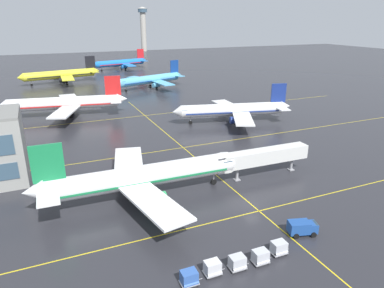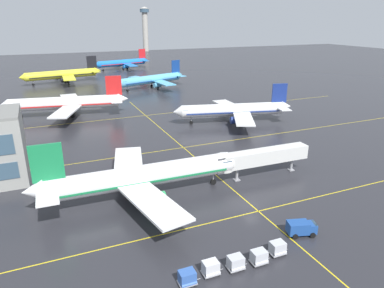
{
  "view_description": "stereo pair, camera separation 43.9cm",
  "coord_description": "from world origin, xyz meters",
  "px_view_note": "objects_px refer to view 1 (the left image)",
  "views": [
    {
      "loc": [
        -30.2,
        -43.6,
        29.6
      ],
      "look_at": [
        -2.17,
        20.25,
        4.61
      ],
      "focal_mm": 32.93,
      "sensor_mm": 36.0,
      "label": 1
    },
    {
      "loc": [
        -29.8,
        -43.78,
        29.6
      ],
      "look_at": [
        -2.17,
        20.25,
        4.61
      ],
      "focal_mm": 32.93,
      "sensor_mm": 36.0,
      "label": 2
    }
  ],
  "objects_px": {
    "baggage_cart_row_fourth": "(261,257)",
    "baggage_cart_row_fifth": "(279,248)",
    "airliner_front_gate": "(142,177)",
    "service_truck_red_van": "(302,227)",
    "jet_bridge": "(255,158)",
    "control_tower": "(143,26)",
    "airliner_third_row": "(66,103)",
    "airliner_far_right_stand": "(61,75)",
    "baggage_cart_row_second": "(213,268)",
    "airliner_distant_taxiway": "(121,63)",
    "baggage_cart_row_middle": "(237,262)",
    "baggage_cart_row_leftmost": "(189,278)",
    "airliner_far_left_stand": "(151,79)",
    "airliner_second_row": "(233,110)"
  },
  "relations": [
    {
      "from": "baggage_cart_row_second",
      "to": "airliner_distant_taxiway",
      "type": "bearing_deg",
      "value": 80.32
    },
    {
      "from": "service_truck_red_van",
      "to": "control_tower",
      "type": "bearing_deg",
      "value": 77.82
    },
    {
      "from": "jet_bridge",
      "to": "airliner_far_right_stand",
      "type": "bearing_deg",
      "value": 101.45
    },
    {
      "from": "airliner_second_row",
      "to": "airliner_distant_taxiway",
      "type": "bearing_deg",
      "value": 91.83
    },
    {
      "from": "airliner_far_left_stand",
      "to": "jet_bridge",
      "type": "height_order",
      "value": "airliner_far_left_stand"
    },
    {
      "from": "airliner_far_left_stand",
      "to": "baggage_cart_row_second",
      "type": "xyz_separation_m",
      "value": [
        -29.89,
        -120.23,
        -2.83
      ]
    },
    {
      "from": "baggage_cart_row_leftmost",
      "to": "baggage_cart_row_fifth",
      "type": "distance_m",
      "value": 13.14
    },
    {
      "from": "baggage_cart_row_leftmost",
      "to": "baggage_cart_row_fourth",
      "type": "xyz_separation_m",
      "value": [
        9.85,
        -0.1,
        0.0
      ]
    },
    {
      "from": "airliner_distant_taxiway",
      "to": "baggage_cart_row_fifth",
      "type": "height_order",
      "value": "airliner_distant_taxiway"
    },
    {
      "from": "baggage_cart_row_second",
      "to": "baggage_cart_row_fourth",
      "type": "relative_size",
      "value": 1.0
    },
    {
      "from": "airliner_far_right_stand",
      "to": "jet_bridge",
      "type": "bearing_deg",
      "value": -78.55
    },
    {
      "from": "jet_bridge",
      "to": "control_tower",
      "type": "relative_size",
      "value": 0.51
    },
    {
      "from": "baggage_cart_row_fifth",
      "to": "baggage_cart_row_fourth",
      "type": "bearing_deg",
      "value": -170.1
    },
    {
      "from": "airliner_front_gate",
      "to": "service_truck_red_van",
      "type": "bearing_deg",
      "value": -48.01
    },
    {
      "from": "service_truck_red_van",
      "to": "baggage_cart_row_fifth",
      "type": "height_order",
      "value": "service_truck_red_van"
    },
    {
      "from": "airliner_second_row",
      "to": "baggage_cart_row_middle",
      "type": "bearing_deg",
      "value": -119.51
    },
    {
      "from": "airliner_far_left_stand",
      "to": "baggage_cart_row_middle",
      "type": "bearing_deg",
      "value": -102.44
    },
    {
      "from": "airliner_far_right_stand",
      "to": "airliner_distant_taxiway",
      "type": "distance_m",
      "value": 52.44
    },
    {
      "from": "airliner_distant_taxiway",
      "to": "service_truck_red_van",
      "type": "bearing_deg",
      "value": -94.98
    },
    {
      "from": "control_tower",
      "to": "baggage_cart_row_middle",
      "type": "bearing_deg",
      "value": -104.31
    },
    {
      "from": "airliner_front_gate",
      "to": "jet_bridge",
      "type": "distance_m",
      "value": 22.5
    },
    {
      "from": "airliner_third_row",
      "to": "baggage_cart_row_fourth",
      "type": "height_order",
      "value": "airliner_third_row"
    },
    {
      "from": "jet_bridge",
      "to": "airliner_front_gate",
      "type": "bearing_deg",
      "value": 178.67
    },
    {
      "from": "airliner_front_gate",
      "to": "airliner_far_right_stand",
      "type": "bearing_deg",
      "value": 91.53
    },
    {
      "from": "airliner_far_right_stand",
      "to": "control_tower",
      "type": "bearing_deg",
      "value": 60.62
    },
    {
      "from": "airliner_front_gate",
      "to": "baggage_cart_row_second",
      "type": "distance_m",
      "value": 22.71
    },
    {
      "from": "airliner_distant_taxiway",
      "to": "airliner_far_right_stand",
      "type": "bearing_deg",
      "value": -135.54
    },
    {
      "from": "jet_bridge",
      "to": "control_tower",
      "type": "height_order",
      "value": "control_tower"
    },
    {
      "from": "airliner_far_right_stand",
      "to": "baggage_cart_row_fifth",
      "type": "xyz_separation_m",
      "value": [
        15.46,
        -149.7,
        -3.09
      ]
    },
    {
      "from": "baggage_cart_row_second",
      "to": "baggage_cart_row_fourth",
      "type": "height_order",
      "value": "same"
    },
    {
      "from": "baggage_cart_row_leftmost",
      "to": "control_tower",
      "type": "height_order",
      "value": "control_tower"
    },
    {
      "from": "airliner_far_left_stand",
      "to": "airliner_distant_taxiway",
      "type": "bearing_deg",
      "value": 88.34
    },
    {
      "from": "baggage_cart_row_leftmost",
      "to": "jet_bridge",
      "type": "relative_size",
      "value": 0.14
    },
    {
      "from": "baggage_cart_row_second",
      "to": "baggage_cart_row_fifth",
      "type": "distance_m",
      "value": 9.85
    },
    {
      "from": "service_truck_red_van",
      "to": "control_tower",
      "type": "height_order",
      "value": "control_tower"
    },
    {
      "from": "airliner_front_gate",
      "to": "airliner_far_left_stand",
      "type": "relative_size",
      "value": 1.08
    },
    {
      "from": "airliner_front_gate",
      "to": "airliner_distant_taxiway",
      "type": "relative_size",
      "value": 1.05
    },
    {
      "from": "baggage_cart_row_leftmost",
      "to": "baggage_cart_row_fourth",
      "type": "relative_size",
      "value": 1.0
    },
    {
      "from": "baggage_cart_row_middle",
      "to": "jet_bridge",
      "type": "relative_size",
      "value": 0.14
    },
    {
      "from": "airliner_distant_taxiway",
      "to": "service_truck_red_van",
      "type": "relative_size",
      "value": 8.1
    },
    {
      "from": "airliner_far_left_stand",
      "to": "baggage_cart_row_fourth",
      "type": "distance_m",
      "value": 123.04
    },
    {
      "from": "baggage_cart_row_fourth",
      "to": "baggage_cart_row_fifth",
      "type": "distance_m",
      "value": 3.33
    },
    {
      "from": "airliner_distant_taxiway",
      "to": "service_truck_red_van",
      "type": "distance_m",
      "value": 184.75
    },
    {
      "from": "baggage_cart_row_fifth",
      "to": "control_tower",
      "type": "bearing_deg",
      "value": 76.85
    },
    {
      "from": "service_truck_red_van",
      "to": "baggage_cart_row_leftmost",
      "type": "distance_m",
      "value": 19.27
    },
    {
      "from": "baggage_cart_row_middle",
      "to": "baggage_cart_row_leftmost",
      "type": "bearing_deg",
      "value": -179.12
    },
    {
      "from": "airliner_distant_taxiway",
      "to": "baggage_cart_row_fifth",
      "type": "bearing_deg",
      "value": -96.72
    },
    {
      "from": "airliner_front_gate",
      "to": "baggage_cart_row_fourth",
      "type": "relative_size",
      "value": 13.8
    },
    {
      "from": "baggage_cart_row_middle",
      "to": "control_tower",
      "type": "height_order",
      "value": "control_tower"
    },
    {
      "from": "airliner_far_left_stand",
      "to": "jet_bridge",
      "type": "relative_size",
      "value": 1.74
    }
  ]
}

